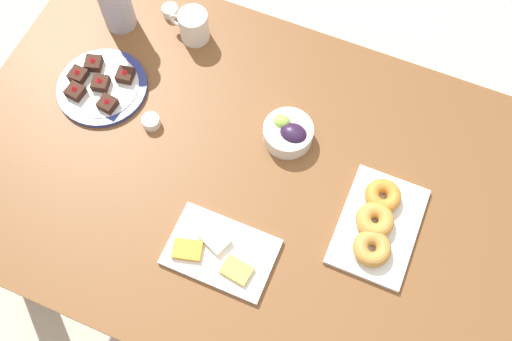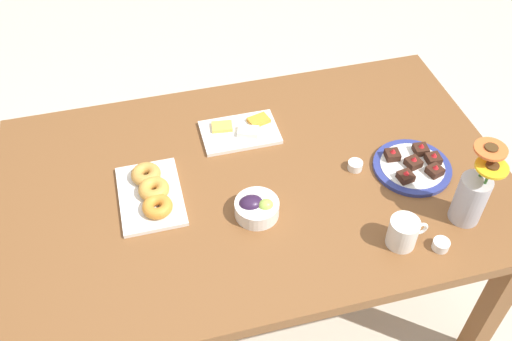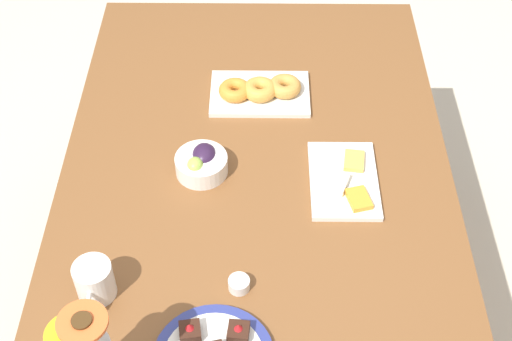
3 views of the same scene
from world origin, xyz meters
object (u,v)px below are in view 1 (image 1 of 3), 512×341
at_px(cheese_platter, 218,251).
at_px(dessert_plate, 101,86).
at_px(dining_table, 256,189).
at_px(croissant_platter, 377,224).
at_px(flower_vase, 114,0).
at_px(grape_bowl, 289,133).
at_px(jam_cup_honey, 170,11).
at_px(coffee_mug, 193,26).
at_px(jam_cup_berry, 151,121).

xyz_separation_m(cheese_platter, dessert_plate, (0.49, -0.30, 0.00)).
distance_m(dining_table, croissant_platter, 0.34).
distance_m(cheese_platter, dessert_plate, 0.58).
relative_size(croissant_platter, flower_vase, 1.03).
height_order(grape_bowl, cheese_platter, grape_bowl).
bearing_deg(jam_cup_honey, dining_table, 138.36).
bearing_deg(cheese_platter, dining_table, -91.90).
bearing_deg(cheese_platter, jam_cup_honey, -54.83).
xyz_separation_m(dining_table, grape_bowl, (-0.03, -0.14, 0.12)).
xyz_separation_m(grape_bowl, dessert_plate, (0.54, 0.06, -0.02)).
bearing_deg(coffee_mug, dining_table, 134.47).
height_order(dining_table, grape_bowl, grape_bowl).
distance_m(grape_bowl, jam_cup_honey, 0.54).
bearing_deg(dessert_plate, dining_table, 170.69).
bearing_deg(flower_vase, coffee_mug, -169.85).
distance_m(grape_bowl, cheese_platter, 0.36).
xyz_separation_m(croissant_platter, dessert_plate, (0.83, -0.09, -0.01)).
bearing_deg(dessert_plate, coffee_mug, -121.62).
bearing_deg(croissant_platter, cheese_platter, 32.45).
bearing_deg(flower_vase, jam_cup_honey, -144.82).
bearing_deg(grape_bowl, flower_vase, -15.67).
height_order(cheese_platter, jam_cup_honey, cheese_platter).
relative_size(coffee_mug, grape_bowl, 0.90).
bearing_deg(dessert_plate, jam_cup_berry, 165.16).
relative_size(cheese_platter, flower_vase, 0.95).
bearing_deg(croissant_platter, jam_cup_honey, -27.52).
bearing_deg(flower_vase, cheese_platter, 136.37).
bearing_deg(jam_cup_berry, jam_cup_honey, -71.57).
bearing_deg(coffee_mug, jam_cup_berry, 93.29).
bearing_deg(coffee_mug, dessert_plate, 58.38).
relative_size(dining_table, coffee_mug, 13.36).
relative_size(dining_table, cheese_platter, 6.15).
distance_m(croissant_platter, jam_cup_honey, 0.86).
bearing_deg(croissant_platter, dessert_plate, -6.28).
xyz_separation_m(jam_cup_berry, flower_vase, (0.24, -0.27, 0.08)).
bearing_deg(jam_cup_honey, coffee_mug, 155.58).
distance_m(jam_cup_berry, dessert_plate, 0.19).
height_order(croissant_platter, jam_cup_honey, croissant_platter).
relative_size(croissant_platter, jam_cup_berry, 5.83).
bearing_deg(dessert_plate, croissant_platter, 173.72).
height_order(coffee_mug, croissant_platter, coffee_mug).
height_order(dining_table, croissant_platter, croissant_platter).
relative_size(jam_cup_honey, jam_cup_berry, 1.00).
height_order(coffee_mug, dessert_plate, coffee_mug).
bearing_deg(grape_bowl, croissant_platter, 153.35).
distance_m(dining_table, cheese_platter, 0.24).
relative_size(cheese_platter, dessert_plate, 1.04).
bearing_deg(dessert_plate, jam_cup_honey, -101.18).
bearing_deg(cheese_platter, dessert_plate, -31.69).
distance_m(grape_bowl, flower_vase, 0.62).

